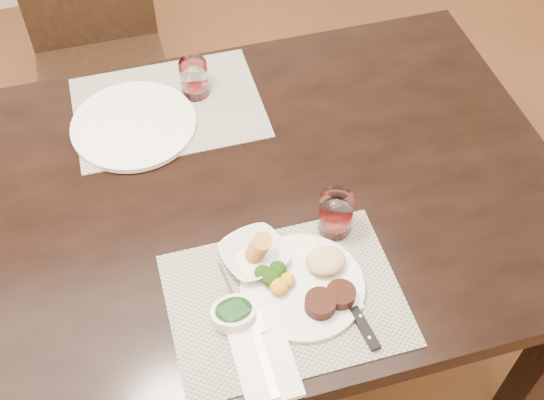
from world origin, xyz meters
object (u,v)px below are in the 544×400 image
object	(u,v)px
dinner_plate	(309,284)
steak_knife	(360,317)
far_plate	(134,125)
chair_far	(97,46)
wine_glass_near	(336,215)
cracker_bowl	(254,255)

from	to	relation	value
dinner_plate	steak_knife	size ratio (longest dim) A/B	1.11
dinner_plate	far_plate	bearing A→B (deg)	121.04
steak_knife	far_plate	size ratio (longest dim) A/B	0.75
chair_far	wine_glass_near	world-z (taller)	chair_far
chair_far	wine_glass_near	xyz separation A→B (m)	(0.43, -1.09, 0.29)
chair_far	wine_glass_near	bearing A→B (deg)	-68.37
wine_glass_near	far_plate	size ratio (longest dim) A/B	0.33
chair_far	steak_knife	xyz separation A→B (m)	(0.41, -1.31, 0.26)
chair_far	far_plate	xyz separation A→B (m)	(0.06, -0.67, 0.26)
dinner_plate	steak_knife	world-z (taller)	dinner_plate
dinner_plate	cracker_bowl	size ratio (longest dim) A/B	1.56
chair_far	cracker_bowl	xyz separation A→B (m)	(0.25, -1.12, 0.27)
cracker_bowl	chair_far	bearing A→B (deg)	102.39
chair_far	cracker_bowl	distance (m)	1.18
dinner_plate	wine_glass_near	world-z (taller)	wine_glass_near
steak_knife	wine_glass_near	size ratio (longest dim) A/B	2.28
steak_knife	far_plate	distance (m)	0.73
cracker_bowl	dinner_plate	bearing A→B (deg)	-46.91
dinner_plate	cracker_bowl	bearing A→B (deg)	137.76
wine_glass_near	cracker_bowl	bearing A→B (deg)	-169.98
far_plate	cracker_bowl	bearing A→B (deg)	-67.96
cracker_bowl	far_plate	distance (m)	0.49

